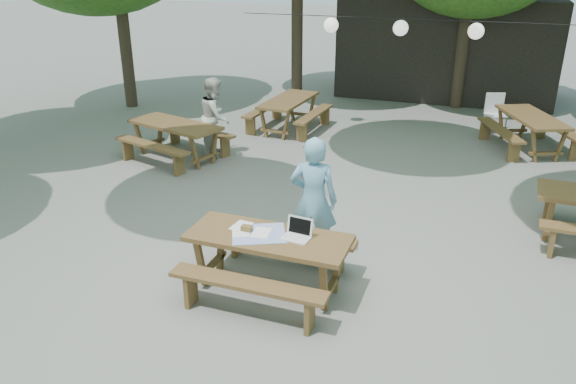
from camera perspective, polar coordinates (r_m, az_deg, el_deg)
The scene contains 12 objects.
ground at distance 8.18m, azimuth 4.42°, elevation -5.64°, with size 80.00×80.00×0.00m, color slate.
pavilion at distance 17.67m, azimuth 15.91°, elevation 14.01°, with size 6.00×3.00×2.80m, color black.
main_picnic_table at distance 7.03m, azimuth -1.97°, elevation -7.08°, with size 2.00×1.58×0.75m.
picnic_table_nw at distance 11.79m, azimuth -11.29°, elevation 5.17°, with size 2.26×2.05×0.75m.
picnic_table_far_w at distance 13.55m, azimuth 0.06°, elevation 7.95°, with size 1.68×2.04×0.75m.
picnic_table_far_e at distance 13.18m, azimuth 23.31°, elevation 5.62°, with size 2.21×2.38×0.75m.
woman at distance 7.49m, azimuth 2.61°, elevation -0.85°, with size 0.64×0.42×1.77m, color #6FAACB.
second_person at distance 11.79m, azimuth -7.38°, elevation 7.59°, with size 0.79×0.62×1.62m, color beige.
plastic_chair at distance 14.27m, azimuth 20.25°, elevation 6.76°, with size 0.56×0.56×0.90m.
laptop at distance 6.79m, azimuth 1.00°, elevation -4.15°, with size 0.36×0.29×0.24m.
tabletop_clutter at distance 6.92m, azimuth -3.32°, elevation -4.12°, with size 0.82×0.78×0.08m.
paper_lanterns at distance 13.18m, azimuth 11.43°, elevation 16.03°, with size 9.00×0.34×0.38m.
Camera 1 is at (1.86, -6.93, 3.92)m, focal length 35.00 mm.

